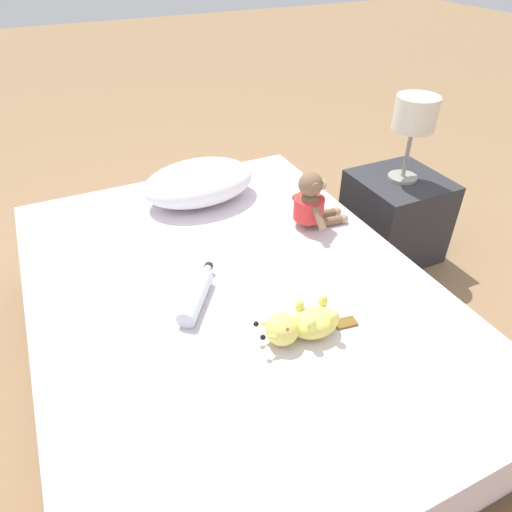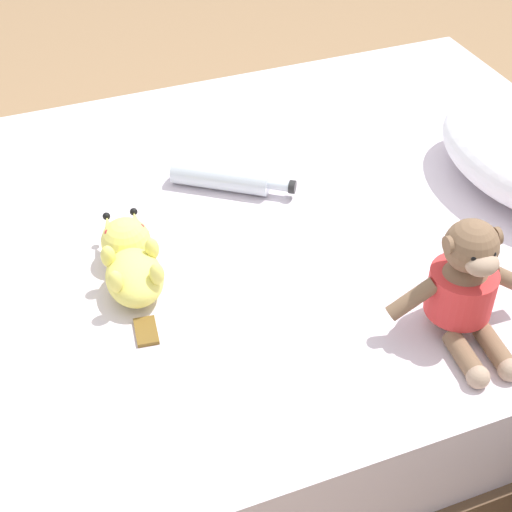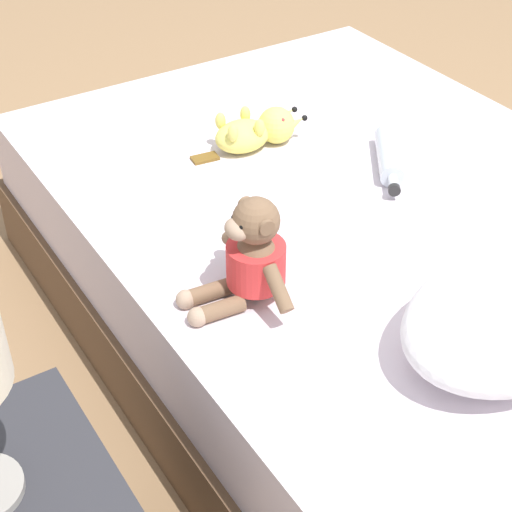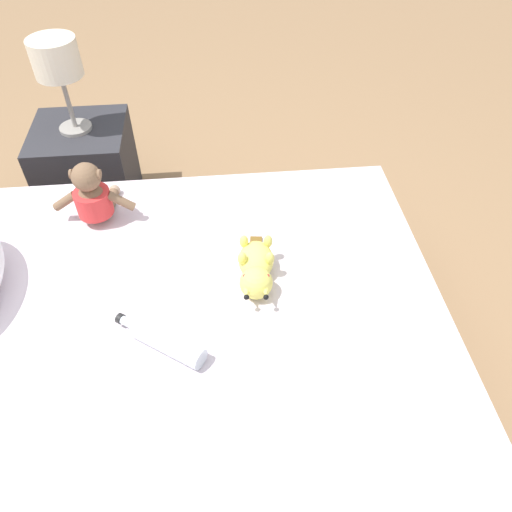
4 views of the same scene
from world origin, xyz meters
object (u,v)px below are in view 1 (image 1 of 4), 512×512
at_px(pillow, 199,182).
at_px(glass_bottle, 196,296).
at_px(bed, 233,329).
at_px(plush_yellow_creature, 301,325).
at_px(nightstand, 394,217).
at_px(bedside_lamp, 415,117).
at_px(plush_monkey, 312,204).

bearing_deg(pillow, glass_bottle, -110.60).
height_order(bed, plush_yellow_creature, plush_yellow_creature).
bearing_deg(glass_bottle, bed, 18.09).
height_order(bed, nightstand, bed).
bearing_deg(nightstand, bed, -160.01).
height_order(glass_bottle, bedside_lamp, bedside_lamp).
bearing_deg(plush_yellow_creature, glass_bottle, 130.24).
bearing_deg(plush_yellow_creature, pillow, 89.19).
xyz_separation_m(plush_monkey, glass_bottle, (-0.58, -0.25, -0.07)).
bearing_deg(glass_bottle, pillow, 69.40).
distance_m(bed, pillow, 0.68).
distance_m(plush_monkey, nightstand, 0.72).
bearing_deg(plush_monkey, bedside_lamp, 15.97).
relative_size(glass_bottle, nightstand, 0.60).
xyz_separation_m(glass_bottle, nightstand, (1.20, 0.43, -0.25)).
distance_m(plush_yellow_creature, bedside_lamp, 1.22).
bearing_deg(plush_yellow_creature, bed, 106.22).
bearing_deg(bedside_lamp, nightstand, 180.00).
height_order(pillow, plush_yellow_creature, pillow).
relative_size(plush_monkey, bedside_lamp, 0.73).
distance_m(glass_bottle, bedside_lamp, 1.30).
bearing_deg(glass_bottle, plush_monkey, 23.70).
distance_m(nightstand, bedside_lamp, 0.52).
relative_size(pillow, plush_yellow_creature, 1.57).
bearing_deg(pillow, plush_monkey, -49.77).
bearing_deg(bedside_lamp, bed, -160.01).
bearing_deg(bed, plush_yellow_creature, -73.78).
xyz_separation_m(bed, plush_monkey, (0.44, 0.21, 0.32)).
relative_size(bed, nightstand, 4.18).
xyz_separation_m(nightstand, bedside_lamp, (0.00, 0.00, 0.52)).
height_order(plush_yellow_creature, glass_bottle, plush_yellow_creature).
bearing_deg(bedside_lamp, pillow, 167.31).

